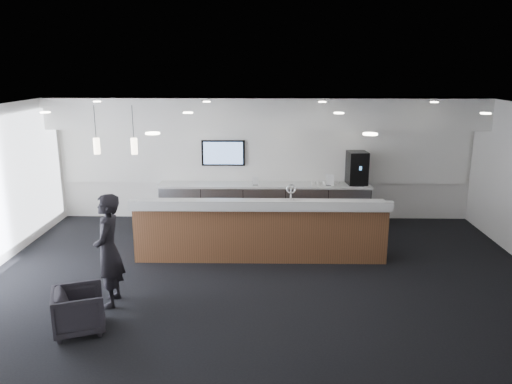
{
  "coord_description": "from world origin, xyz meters",
  "views": [
    {
      "loc": [
        0.08,
        -7.98,
        3.7
      ],
      "look_at": [
        -0.14,
        1.3,
        1.34
      ],
      "focal_mm": 35.0,
      "sensor_mm": 36.0,
      "label": 1
    }
  ],
  "objects_px": {
    "coffee_machine": "(357,168)",
    "armchair": "(79,310)",
    "lounge_guest": "(108,250)",
    "service_counter": "(260,230)"
  },
  "relations": [
    {
      "from": "coffee_machine",
      "to": "armchair",
      "type": "xyz_separation_m",
      "value": [
        -4.8,
        -5.27,
        -1.02
      ]
    },
    {
      "from": "coffee_machine",
      "to": "lounge_guest",
      "type": "height_order",
      "value": "lounge_guest"
    },
    {
      "from": "armchair",
      "to": "lounge_guest",
      "type": "bearing_deg",
      "value": -34.2
    },
    {
      "from": "service_counter",
      "to": "coffee_machine",
      "type": "bearing_deg",
      "value": 46.11
    },
    {
      "from": "armchair",
      "to": "lounge_guest",
      "type": "height_order",
      "value": "lounge_guest"
    },
    {
      "from": "service_counter",
      "to": "coffee_machine",
      "type": "distance_m",
      "value": 3.37
    },
    {
      "from": "coffee_machine",
      "to": "lounge_guest",
      "type": "distance_m",
      "value": 6.4
    },
    {
      "from": "lounge_guest",
      "to": "armchair",
      "type": "bearing_deg",
      "value": -17.55
    },
    {
      "from": "lounge_guest",
      "to": "coffee_machine",
      "type": "bearing_deg",
      "value": 129.68
    },
    {
      "from": "service_counter",
      "to": "lounge_guest",
      "type": "relative_size",
      "value": 2.73
    }
  ]
}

